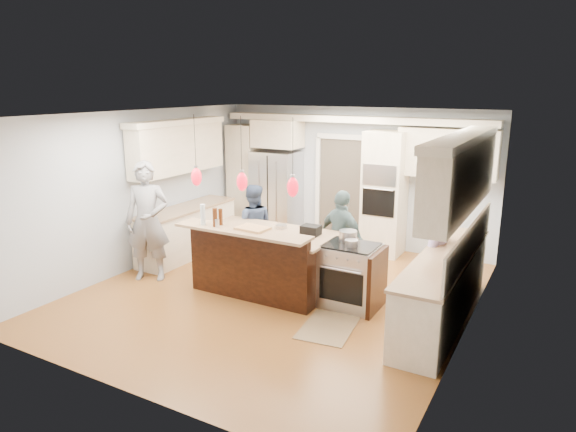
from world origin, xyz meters
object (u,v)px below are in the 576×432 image
object	(u,v)px
person_far_left	(253,226)
refrigerator	(276,195)
kitchen_island	(265,260)
island_range	(352,276)
person_bar_end	(148,221)

from	to	relation	value
person_far_left	refrigerator	bearing A→B (deg)	-99.88
refrigerator	kitchen_island	world-z (taller)	refrigerator
island_range	person_far_left	xyz separation A→B (m)	(-2.14, 0.70, 0.28)
refrigerator	island_range	world-z (taller)	refrigerator
kitchen_island	refrigerator	bearing A→B (deg)	116.90
kitchen_island	island_range	bearing A→B (deg)	3.10
island_range	person_far_left	world-z (taller)	person_far_left
island_range	kitchen_island	bearing A→B (deg)	-176.90
kitchen_island	island_range	size ratio (longest dim) A/B	2.28
refrigerator	person_bar_end	xyz separation A→B (m)	(-0.59, -3.09, 0.08)
person_far_left	island_range	bearing A→B (deg)	134.19
refrigerator	person_far_left	world-z (taller)	refrigerator
refrigerator	island_range	distance (m)	3.71
kitchen_island	island_range	xyz separation A→B (m)	(1.41, 0.08, -0.03)
island_range	person_far_left	bearing A→B (deg)	161.82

